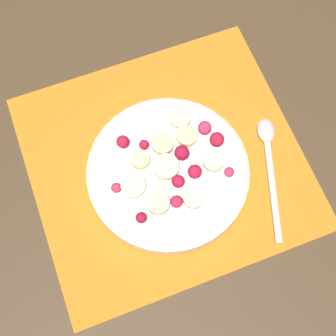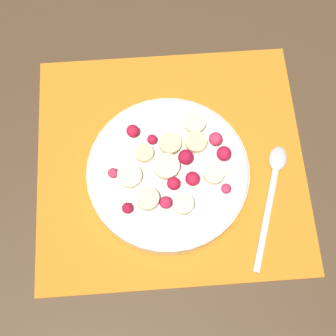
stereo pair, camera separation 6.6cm
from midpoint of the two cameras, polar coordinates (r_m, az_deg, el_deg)
name	(u,v)px [view 2 (the right image)]	position (r m, az deg, el deg)	size (l,w,h in m)	color
ground_plane	(171,162)	(0.71, 2.97, 0.38)	(3.00, 3.00, 0.00)	#4C3823
placemat	(171,161)	(0.71, 2.98, 0.47)	(0.40, 0.37, 0.01)	orange
fruit_bowl	(168,172)	(0.68, 2.82, -0.89)	(0.23, 0.23, 0.05)	silver
spoon	(273,182)	(0.71, 15.30, -2.04)	(0.08, 0.19, 0.01)	silver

